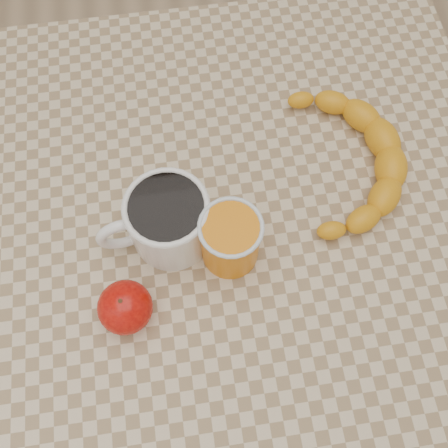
{
  "coord_description": "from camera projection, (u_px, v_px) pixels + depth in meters",
  "views": [
    {
      "loc": [
        -0.04,
        -0.25,
        1.37
      ],
      "look_at": [
        0.0,
        0.0,
        0.77
      ],
      "focal_mm": 40.0,
      "sensor_mm": 36.0,
      "label": 1
    }
  ],
  "objects": [
    {
      "name": "orange_juice_glass",
      "position": [
        230.0,
        240.0,
        0.61
      ],
      "size": [
        0.08,
        0.08,
        0.09
      ],
      "color": "orange",
      "rests_on": "table"
    },
    {
      "name": "ground",
      "position": [
        224.0,
        334.0,
        1.36
      ],
      "size": [
        3.0,
        3.0,
        0.0
      ],
      "primitive_type": "plane",
      "color": "tan",
      "rests_on": "ground"
    },
    {
      "name": "banana",
      "position": [
        347.0,
        160.0,
        0.68
      ],
      "size": [
        0.29,
        0.35,
        0.04
      ],
      "primitive_type": null,
      "rotation": [
        0.0,
        0.0,
        -0.19
      ],
      "color": "orange",
      "rests_on": "table"
    },
    {
      "name": "table",
      "position": [
        224.0,
        251.0,
        0.74
      ],
      "size": [
        0.8,
        0.8,
        0.75
      ],
      "color": "#CDB691",
      "rests_on": "ground"
    },
    {
      "name": "coffee_mug",
      "position": [
        167.0,
        220.0,
        0.62
      ],
      "size": [
        0.15,
        0.12,
        0.09
      ],
      "color": "white",
      "rests_on": "table"
    },
    {
      "name": "apple",
      "position": [
        125.0,
        307.0,
        0.59
      ],
      "size": [
        0.07,
        0.07,
        0.06
      ],
      "color": "#880404",
      "rests_on": "table"
    }
  ]
}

